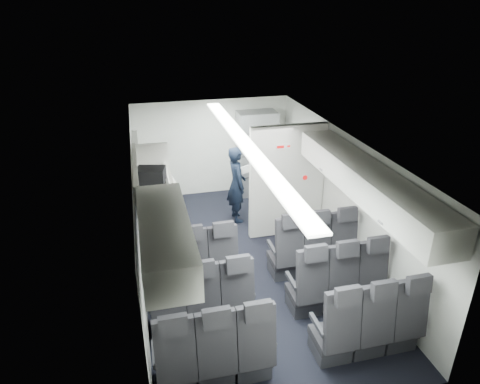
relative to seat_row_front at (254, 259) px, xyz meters
name	(u,v)px	position (x,y,z in m)	size (l,w,h in m)	color
cabin_shell	(246,204)	(0.00, 0.53, 0.72)	(3.41, 6.01, 2.16)	black
seat_row_front	(254,259)	(0.00, 0.00, 0.00)	(3.33, 0.56, 1.24)	#262529
seat_row_mid	(272,295)	(0.00, -0.90, 0.00)	(3.33, 0.56, 1.24)	#262529
seat_row_rear	(295,342)	(0.00, -1.80, 0.00)	(3.33, 0.56, 1.24)	#262529
overhead_bin_left_rear	(165,237)	(-1.40, -1.47, 1.46)	(0.53, 1.80, 0.40)	white
overhead_bin_left_front_open	(153,183)	(-1.44, 0.28, 1.33)	(0.64, 1.70, 0.72)	#9E9E93
overhead_bin_right_rear	(402,208)	(1.40, -1.47, 1.46)	(0.53, 1.80, 0.40)	white
overhead_bin_right_front	(337,159)	(1.40, 0.28, 1.46)	(0.53, 1.70, 0.40)	white
bulkhead_partition	(287,181)	(0.98, 1.33, 0.67)	(1.40, 0.15, 2.13)	silver
galley_unit	(256,154)	(0.95, 3.25, 0.55)	(0.85, 0.52, 1.90)	#939399
boarding_door	(140,185)	(-1.64, 2.09, 0.55)	(0.12, 1.27, 1.86)	silver
flight_attendant	(237,184)	(0.22, 2.10, 0.37)	(0.56, 0.37, 1.55)	black
carry_on_bag	(151,176)	(-1.45, 0.40, 1.40)	(0.40, 0.28, 0.24)	black
papers	(247,169)	(0.41, 2.05, 0.69)	(0.21, 0.02, 0.15)	white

